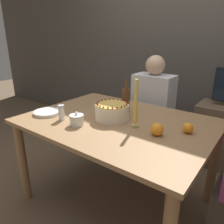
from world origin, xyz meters
TOP-DOWN VIEW (x-y plane):
  - ground_plane at (0.00, 0.00)m, footprint 12.00×12.00m
  - wall_behind at (0.00, 1.40)m, footprint 8.00×0.05m
  - dining_table at (0.00, 0.00)m, footprint 1.41×1.03m
  - cake at (-0.04, -0.01)m, footprint 0.26×0.26m
  - sugar_bowl at (-0.17, -0.26)m, footprint 0.10×0.10m
  - sugar_shaker at (-0.34, -0.25)m, footprint 0.05×0.05m
  - plate_stack at (-0.54, -0.23)m, footprint 0.22×0.22m
  - candle at (0.18, -0.03)m, footprint 0.05×0.05m
  - bottle at (-0.05, 0.19)m, footprint 0.06×0.06m
  - orange_fruit_0 at (0.51, 0.09)m, footprint 0.07×0.07m
  - orange_fruit_1 at (0.36, -0.07)m, footprint 0.08×0.08m
  - person_man_blue_shirt at (-0.06, 0.72)m, footprint 0.40×0.34m

SIDE VIEW (x-z plane):
  - ground_plane at x=0.00m, z-range 0.00..0.00m
  - person_man_blue_shirt at x=-0.06m, z-range -0.08..1.10m
  - dining_table at x=0.00m, z-range 0.27..1.02m
  - plate_stack at x=-0.54m, z-range 0.75..0.77m
  - orange_fruit_0 at x=0.51m, z-range 0.75..0.82m
  - sugar_bowl at x=-0.17m, z-range 0.74..0.84m
  - orange_fruit_1 at x=0.36m, z-range 0.75..0.83m
  - sugar_shaker at x=-0.34m, z-range 0.75..0.87m
  - cake at x=-0.04m, z-range 0.74..0.88m
  - bottle at x=-0.05m, z-range 0.72..0.99m
  - candle at x=0.18m, z-range 0.72..1.06m
  - wall_behind at x=0.00m, z-range 0.00..2.60m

